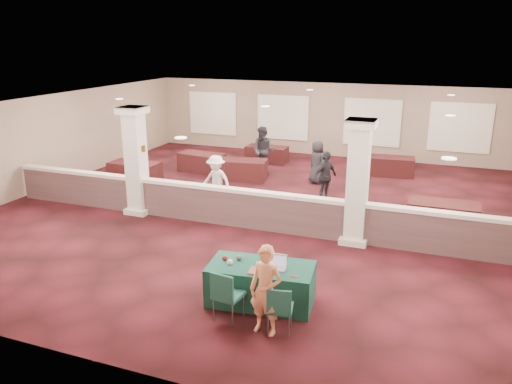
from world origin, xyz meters
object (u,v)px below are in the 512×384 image
at_px(conf_chair_main, 280,306).
at_px(far_table_back_center, 267,154).
at_px(attendee_b, 216,180).
at_px(attendee_d, 317,162).
at_px(attendee_c, 325,177).
at_px(near_table, 261,284).
at_px(conf_chair_side, 226,292).
at_px(far_table_back_left, 202,162).
at_px(far_table_front_right, 442,216).
at_px(far_table_back_right, 390,166).
at_px(woman, 266,290).
at_px(far_table_front_center, 242,170).
at_px(far_table_front_left, 135,172).
at_px(attendee_a, 263,151).

height_order(conf_chair_main, far_table_back_center, conf_chair_main).
height_order(attendee_b, attendee_d, attendee_b).
relative_size(conf_chair_main, attendee_c, 0.55).
bearing_deg(near_table, attendee_c, 86.01).
height_order(conf_chair_side, attendee_b, attendee_b).
xyz_separation_m(conf_chair_side, far_table_back_center, (-3.42, 11.91, -0.25)).
distance_m(conf_chair_side, far_table_back_left, 11.01).
bearing_deg(far_table_front_right, far_table_back_right, 110.56).
height_order(woman, far_table_front_right, woman).
distance_m(woman, attendee_b, 7.31).
bearing_deg(attendee_d, far_table_back_left, 32.61).
bearing_deg(far_table_front_center, far_table_back_left, 164.66).
height_order(conf_chair_side, far_table_back_left, conf_chair_side).
relative_size(near_table, woman, 1.24).
relative_size(near_table, conf_chair_main, 2.28).
relative_size(near_table, conf_chair_side, 2.06).
height_order(far_table_back_left, attendee_b, attendee_b).
bearing_deg(far_table_back_right, woman, -94.29).
height_order(far_table_front_center, far_table_back_right, far_table_front_center).
bearing_deg(attendee_b, far_table_front_center, 105.57).
relative_size(conf_chair_side, far_table_front_right, 0.54).
relative_size(far_table_front_left, far_table_back_center, 1.07).
bearing_deg(far_table_front_center, conf_chair_side, -69.43).
height_order(woman, attendee_b, woman).
xyz_separation_m(conf_chair_main, attendee_a, (-3.97, 10.13, 0.39)).
distance_m(far_table_front_left, attendee_d, 6.63).
distance_m(near_table, far_table_front_center, 9.06).
relative_size(conf_chair_side, far_table_front_left, 0.55).
bearing_deg(far_table_back_right, near_table, -97.03).
distance_m(far_table_front_left, far_table_back_center, 5.71).
distance_m(far_table_front_right, attendee_b, 6.75).
xyz_separation_m(far_table_front_right, attendee_c, (-3.60, 1.20, 0.45)).
bearing_deg(far_table_front_left, woman, -44.06).
distance_m(far_table_back_center, attendee_a, 1.96).
height_order(conf_chair_side, woman, woman).
distance_m(conf_chair_main, attendee_a, 10.89).
bearing_deg(far_table_front_center, woman, -65.27).
relative_size(near_table, attendee_d, 1.32).
relative_size(near_table, far_table_back_left, 1.16).
relative_size(far_table_front_center, attendee_a, 1.00).
distance_m(near_table, woman, 1.16).
relative_size(far_table_front_right, attendee_d, 1.20).
bearing_deg(far_table_front_left, far_table_back_left, 54.56).
bearing_deg(attendee_c, far_table_front_center, 96.95).
relative_size(far_table_back_right, attendee_b, 1.10).
distance_m(attendee_b, attendee_c, 3.47).
bearing_deg(far_table_back_center, attendee_b, -86.33).
xyz_separation_m(near_table, attendee_d, (-1.05, 8.73, 0.39)).
bearing_deg(near_table, woman, -71.68).
relative_size(far_table_back_center, attendee_d, 1.09).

